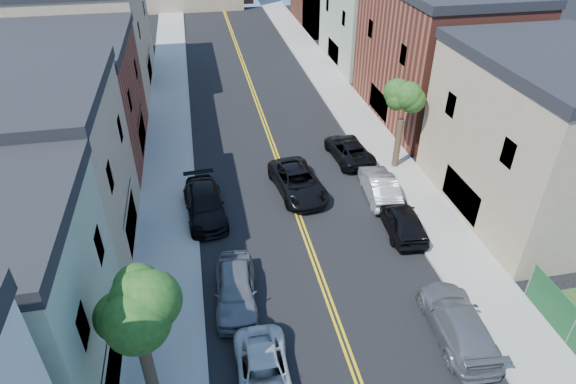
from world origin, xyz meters
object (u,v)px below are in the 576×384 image
white_pickup (264,374)px  silver_car_right (380,186)px  black_car_left (205,204)px  grey_car_right (458,322)px  dark_car_right_far (349,149)px  grey_car_left (236,288)px  black_car_right (401,218)px  black_suv_lane (298,182)px

white_pickup → silver_car_right: size_ratio=0.96×
black_car_left → grey_car_right: bearing=-51.6°
silver_car_right → white_pickup: bearing=58.0°
silver_car_right → dark_car_right_far: 5.16m
grey_car_left → black_car_right: size_ratio=1.01×
white_pickup → silver_car_right: bearing=54.2°
black_car_left → silver_car_right: bearing=-5.2°
dark_car_right_far → black_suv_lane: 5.84m
black_car_right → black_suv_lane: size_ratio=0.85×
silver_car_right → dark_car_right_far: size_ratio=0.95×
white_pickup → dark_car_right_far: 19.35m
dark_car_right_far → grey_car_left: bearing=47.8°
grey_car_left → black_car_right: bearing=24.9°
grey_car_left → black_car_right: grey_car_left is taller
black_car_left → dark_car_right_far: (10.55, 4.97, -0.09)m
black_car_left → black_car_right: size_ratio=1.14×
white_pickup → black_car_right: (9.30, 8.52, 0.17)m
white_pickup → black_car_right: size_ratio=0.97×
white_pickup → dark_car_right_far: bearing=64.6°
grey_car_right → silver_car_right: (0.48, 11.23, 0.01)m
black_car_left → grey_car_right: (10.52, -11.40, -0.01)m
grey_car_right → silver_car_right: 11.24m
grey_car_left → grey_car_right: bearing=-18.5°
white_pickup → black_car_left: (-1.70, 12.24, 0.15)m
black_car_left → silver_car_right: 11.00m
grey_car_right → dark_car_right_far: 16.37m
black_car_left → black_suv_lane: (6.00, 1.31, -0.01)m
black_car_right → black_suv_lane: bearing=-41.7°
black_car_right → silver_car_right: size_ratio=0.99×
dark_car_right_far → black_car_left: bearing=20.4°
silver_car_right → dark_car_right_far: bearing=-79.4°
black_suv_lane → white_pickup: bearing=-114.7°
black_car_right → silver_car_right: bearing=-86.6°
grey_car_left → grey_car_right: grey_car_left is taller
black_car_right → dark_car_right_far: 8.69m
grey_car_left → silver_car_right: (9.91, 7.27, -0.03)m
grey_car_right → black_suv_lane: grey_car_right is taller
dark_car_right_far → silver_car_right: bearing=90.1°
white_pickup → grey_car_right: grey_car_right is taller
black_car_left → dark_car_right_far: bearing=21.0°
grey_car_right → black_suv_lane: (-4.52, 12.71, -0.00)m
black_car_right → silver_car_right: (0.00, 3.54, -0.02)m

